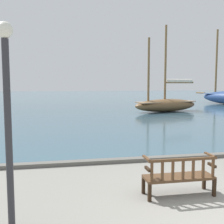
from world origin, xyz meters
TOP-DOWN VIEW (x-y plane):
  - ground_plane at (0.00, 0.00)m, footprint 160.00×160.00m
  - harbor_water at (0.00, 44.00)m, footprint 100.00×80.00m
  - quay_edge_kerb at (0.00, 3.85)m, footprint 40.00×0.30m
  - park_bench at (-0.37, 0.95)m, footprint 1.60×0.52m
  - sailboat_far_port at (6.22, 18.23)m, footprint 6.53×3.48m
  - lamp_post at (-3.89, 0.19)m, footprint 0.28×0.28m

SIDE VIEW (x-z plane):
  - ground_plane at x=0.00m, z-range 0.00..0.00m
  - harbor_water at x=0.00m, z-range 0.00..0.08m
  - quay_edge_kerb at x=0.00m, z-range 0.00..0.12m
  - park_bench at x=-0.37m, z-range 0.01..0.93m
  - sailboat_far_port at x=6.22m, z-range -2.90..4.48m
  - lamp_post at x=-3.89m, z-range 0.43..4.00m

